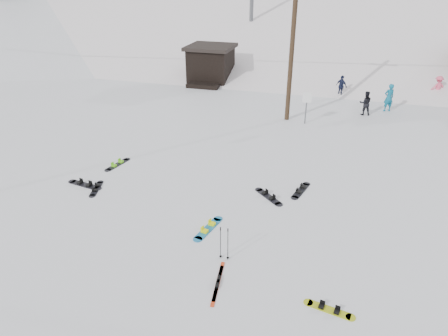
# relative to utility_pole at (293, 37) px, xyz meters

# --- Properties ---
(ground) EXTENTS (200.00, 200.00, 0.00)m
(ground) POSITION_rel_utility_pole_xyz_m (-2.00, -14.00, -4.68)
(ground) COLOR white
(ground) RESTS_ON ground
(ski_slope) EXTENTS (60.00, 85.24, 65.97)m
(ski_slope) POSITION_rel_utility_pole_xyz_m (-2.00, 41.00, -16.68)
(ski_slope) COLOR white
(ski_slope) RESTS_ON ground
(ridge_left) EXTENTS (47.54, 95.03, 58.38)m
(ridge_left) POSITION_rel_utility_pole_xyz_m (-38.00, 34.00, -15.68)
(ridge_left) COLOR white
(ridge_left) RESTS_ON ground
(treeline_left) EXTENTS (20.00, 64.00, 10.00)m
(treeline_left) POSITION_rel_utility_pole_xyz_m (-36.00, 26.00, -4.68)
(treeline_left) COLOR black
(treeline_left) RESTS_ON ground
(treeline_crest) EXTENTS (50.00, 6.00, 10.00)m
(treeline_crest) POSITION_rel_utility_pole_xyz_m (-2.00, 72.00, -4.68)
(treeline_crest) COLOR black
(treeline_crest) RESTS_ON ski_slope
(utility_pole) EXTENTS (2.00, 0.26, 9.00)m
(utility_pole) POSITION_rel_utility_pole_xyz_m (0.00, 0.00, 0.00)
(utility_pole) COLOR #3A2819
(utility_pole) RESTS_ON ground
(trail_sign) EXTENTS (0.50, 0.09, 1.85)m
(trail_sign) POSITION_rel_utility_pole_xyz_m (1.10, -0.42, -3.41)
(trail_sign) COLOR #595B60
(trail_sign) RESTS_ON ground
(lift_hut) EXTENTS (3.40, 4.10, 2.75)m
(lift_hut) POSITION_rel_utility_pole_xyz_m (-7.00, 6.94, -3.32)
(lift_hut) COLOR black
(lift_hut) RESTS_ON ground
(hero_snowboard) EXTENTS (0.60, 1.64, 0.12)m
(hero_snowboard) POSITION_rel_utility_pole_xyz_m (-0.91, -11.77, -4.65)
(hero_snowboard) COLOR #1C7BB9
(hero_snowboard) RESTS_ON ground
(hero_skis) EXTENTS (0.34, 1.80, 0.09)m
(hero_skis) POSITION_rel_utility_pole_xyz_m (0.20, -14.18, -4.65)
(hero_skis) COLOR #B63112
(hero_skis) RESTS_ON ground
(ski_poles) EXTENTS (0.31, 0.08, 1.14)m
(ski_poles) POSITION_rel_utility_pole_xyz_m (0.06, -13.09, -4.10)
(ski_poles) COLOR black
(ski_poles) RESTS_ON ground
(board_scatter_a) EXTENTS (1.67, 0.53, 0.12)m
(board_scatter_a) POSITION_rel_utility_pole_xyz_m (-6.77, -10.31, -4.65)
(board_scatter_a) COLOR black
(board_scatter_a) RESTS_ON ground
(board_scatter_b) EXTENTS (0.57, 1.34, 0.10)m
(board_scatter_b) POSITION_rel_utility_pole_xyz_m (-6.13, -10.46, -4.66)
(board_scatter_b) COLOR black
(board_scatter_b) RESTS_ON ground
(board_scatter_c) EXTENTS (0.55, 1.54, 0.11)m
(board_scatter_c) POSITION_rel_utility_pole_xyz_m (-6.45, -8.24, -4.65)
(board_scatter_c) COLOR black
(board_scatter_c) RESTS_ON ground
(board_scatter_d) EXTENTS (1.27, 1.18, 0.11)m
(board_scatter_d) POSITION_rel_utility_pole_xyz_m (0.67, -9.08, -4.65)
(board_scatter_d) COLOR black
(board_scatter_d) RESTS_ON ground
(board_scatter_e) EXTENTS (1.35, 0.46, 0.10)m
(board_scatter_e) POSITION_rel_utility_pole_xyz_m (3.29, -14.30, -4.66)
(board_scatter_e) COLOR #BDCA16
(board_scatter_e) RESTS_ON ground
(board_scatter_f) EXTENTS (0.62, 1.56, 0.11)m
(board_scatter_f) POSITION_rel_utility_pole_xyz_m (1.82, -8.24, -4.65)
(board_scatter_f) COLOR black
(board_scatter_f) RESTS_ON ground
(skier_teal) EXTENTS (0.74, 0.64, 1.71)m
(skier_teal) POSITION_rel_utility_pole_xyz_m (5.73, 3.31, -3.83)
(skier_teal) COLOR #0D6586
(skier_teal) RESTS_ON ground
(skier_dark) EXTENTS (0.79, 0.67, 1.45)m
(skier_dark) POSITION_rel_utility_pole_xyz_m (4.36, 2.15, -3.95)
(skier_dark) COLOR black
(skier_dark) RESTS_ON ground
(skier_pink) EXTENTS (1.13, 0.95, 1.51)m
(skier_pink) POSITION_rel_utility_pole_xyz_m (9.11, 7.18, -3.92)
(skier_pink) COLOR #F6577A
(skier_pink) RESTS_ON ground
(skier_navy) EXTENTS (0.90, 0.79, 1.46)m
(skier_navy) POSITION_rel_utility_pole_xyz_m (2.85, 5.68, -3.95)
(skier_navy) COLOR #151B36
(skier_navy) RESTS_ON ground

